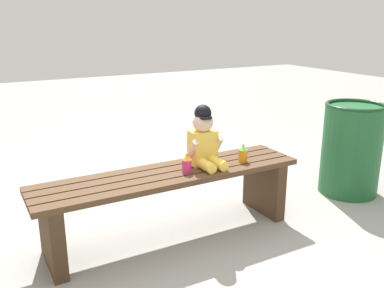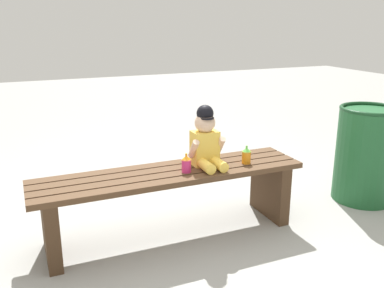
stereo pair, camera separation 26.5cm
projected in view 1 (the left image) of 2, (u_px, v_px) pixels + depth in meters
name	position (u px, v px, depth m)	size (l,w,h in m)	color
ground_plane	(172.00, 235.00, 2.81)	(16.00, 16.00, 0.00)	#999993
park_bench	(171.00, 192.00, 2.73)	(1.76, 0.40, 0.45)	#513823
child_figure	(204.00, 139.00, 2.77)	(0.23, 0.27, 0.40)	#F2C64C
sippy_cup_left	(187.00, 164.00, 2.66)	(0.06, 0.06, 0.12)	#E5337F
sippy_cup_right	(243.00, 153.00, 2.87)	(0.06, 0.06, 0.12)	orange
trash_bin	(351.00, 149.00, 3.41)	(0.47, 0.47, 0.75)	#1E592D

